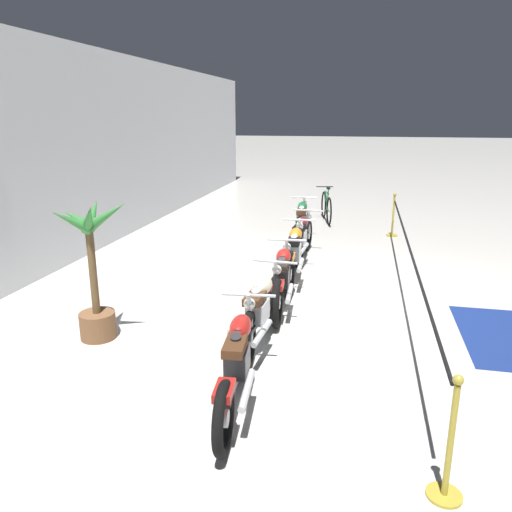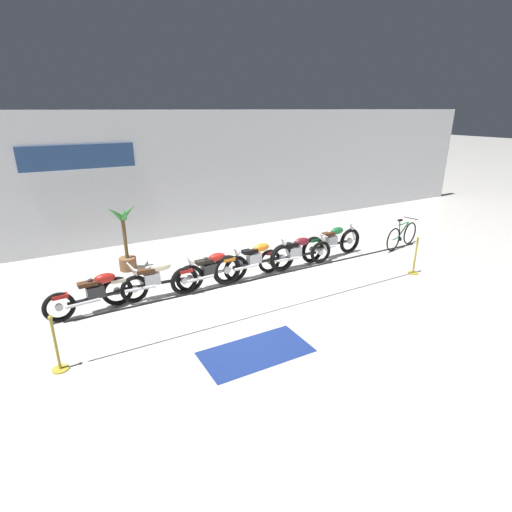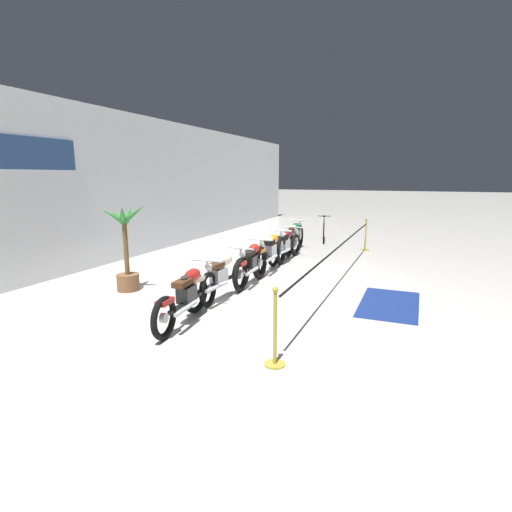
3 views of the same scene
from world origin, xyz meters
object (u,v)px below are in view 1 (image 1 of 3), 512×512
Objects in this scene: motorcycle_cream_1 at (259,313)px; motorcycle_orange_3 at (294,255)px; bicycle at (326,207)px; stanchion_mid_left at (393,222)px; motorcycle_red_0 at (238,361)px; motorcycle_maroon_4 at (301,238)px; potted_palm_left_of_row at (94,277)px; motorcycle_green_5 at (302,222)px; motorcycle_red_2 at (282,279)px; stanchion_far_left at (416,284)px; floor_banner at (502,336)px.

motorcycle_orange_3 reaches higher than motorcycle_cream_1.
stanchion_mid_left reaches higher than bicycle.
stanchion_mid_left is at bearing -13.58° from motorcycle_red_0.
motorcycle_maroon_4 is 4.72m from potted_palm_left_of_row.
motorcycle_cream_1 is 1.03× the size of motorcycle_maroon_4.
motorcycle_green_5 is at bearing 119.12° from stanchion_mid_left.
motorcycle_red_0 is 1.06× the size of motorcycle_red_2.
motorcycle_orange_3 reaches higher than motorcycle_red_2.
bicycle is (7.95, -0.23, -0.07)m from motorcycle_cream_1.
stanchion_mid_left reaches higher than motorcycle_red_2.
stanchion_mid_left reaches higher than motorcycle_orange_3.
motorcycle_red_0 is at bearing -116.27° from potted_palm_left_of_row.
motorcycle_red_2 is 1.97m from stanchion_far_left.
bicycle is at bearing -8.14° from motorcycle_green_5.
motorcycle_maroon_4 is at bearing 0.32° from motorcycle_red_0.
motorcycle_red_2 is 0.86× the size of motorcycle_orange_3.
motorcycle_red_2 is at bearing 81.82° from floor_banner.
motorcycle_green_5 is at bearing 1.60° from motorcycle_red_0.
stanchion_mid_left is (5.74, 0.00, -0.36)m from stanchion_far_left.
motorcycle_orange_3 is 1.23× the size of floor_banner.
bicycle is 2.21m from stanchion_mid_left.
floor_banner is at bearing -77.57° from potted_palm_left_of_row.
stanchion_mid_left is (1.15, -2.07, -0.13)m from motorcycle_green_5.
motorcycle_red_0 reaches higher than floor_banner.
potted_palm_left_of_row reaches higher than bicycle.
motorcycle_orange_3 is at bearing -0.40° from motorcycle_red_0.
stanchion_far_left is at bearing -67.36° from motorcycle_cream_1.
stanchion_far_left is (-1.86, -1.86, 0.24)m from motorcycle_orange_3.
motorcycle_red_0 and motorcycle_maroon_4 have the same top height.
bicycle is (5.29, -0.15, -0.08)m from motorcycle_orange_3.
motorcycle_maroon_4 is at bearing 2.43° from motorcycle_orange_3.
potted_palm_left_of_row is at bearing 163.81° from bicycle.
motorcycle_red_2 is 1.11× the size of potted_palm_left_of_row.
motorcycle_maroon_4 is (5.26, 0.03, 0.00)m from motorcycle_red_0.
motorcycle_cream_1 is at bearing 107.04° from floor_banner.
motorcycle_green_5 is (1.40, 0.16, 0.03)m from motorcycle_maroon_4.
motorcycle_red_0 is 2.66m from motorcycle_red_2.
motorcycle_red_2 is at bearing 72.50° from stanchion_far_left.
motorcycle_green_5 is 5.04m from stanchion_far_left.
potted_palm_left_of_row is 0.94× the size of floor_banner.
potted_palm_left_of_row is 0.22× the size of stanchion_far_left.
stanchion_mid_left is (7.81, -1.89, -0.10)m from motorcycle_red_0.
stanchion_mid_left is at bearing 0.00° from stanchion_far_left.
stanchion_far_left is (0.81, -1.94, 0.25)m from motorcycle_cream_1.
stanchion_far_left reaches higher than motorcycle_orange_3.
bicycle reaches higher than motorcycle_green_5.
stanchion_far_left is 5.75m from stanchion_mid_left.
motorcycle_red_0 is 0.99× the size of motorcycle_green_5.
motorcycle_maroon_4 is 1.02× the size of motorcycle_green_5.
motorcycle_green_5 reaches higher than motorcycle_red_0.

